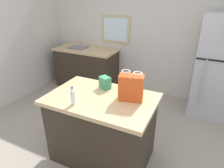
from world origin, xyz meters
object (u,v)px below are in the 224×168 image
small_box (105,83)px  refrigerator (219,68)px  kitchen_island (102,128)px  bottle (73,97)px  shopping_bag (131,87)px

small_box → refrigerator: bearing=49.6°
kitchen_island → refrigerator: (1.28, 1.84, 0.43)m
refrigerator → bottle: refrigerator is taller
refrigerator → small_box: refrigerator is taller
refrigerator → bottle: (-1.48, -2.13, 0.13)m
shopping_bag → bottle: (-0.54, -0.39, -0.06)m
refrigerator → small_box: size_ratio=11.44×
shopping_bag → kitchen_island: bearing=-162.7°
bottle → small_box: bearing=76.8°
small_box → kitchen_island: bearing=-73.1°
small_box → bottle: 0.55m
small_box → bottle: bearing=-103.2°
shopping_bag → bottle: shopping_bag is taller
shopping_bag → small_box: shopping_bag is taller
shopping_bag → small_box: (-0.41, 0.14, -0.08)m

